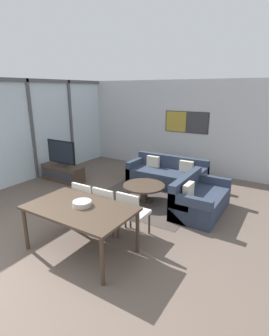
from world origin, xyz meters
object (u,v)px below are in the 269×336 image
object	(u,v)px
sofa_main	(167,175)
fruit_bowl	(82,203)
dining_chair_right	(132,212)
dining_chair_left	(87,201)
sofa_side	(198,200)
dining_table	(80,211)
dining_chair_centre	(108,206)
coffee_table	(144,189)
television	(61,153)
tv_console	(63,173)

from	to	relation	value
sofa_main	fruit_bowl	world-z (taller)	fruit_bowl
dining_chair_right	dining_chair_left	bearing A→B (deg)	-176.73
sofa_side	dining_table	size ratio (longest dim) A/B	0.92
sofa_side	dining_chair_centre	distance (m)	2.03
dining_chair_left	sofa_side	bearing A→B (deg)	46.58
dining_table	fruit_bowl	size ratio (longest dim) A/B	5.69
coffee_table	television	bearing A→B (deg)	179.80
fruit_bowl	dining_chair_right	bearing A→B (deg)	54.83
television	tv_console	bearing A→B (deg)	-90.00
sofa_side	dining_chair_right	size ratio (longest dim) A/B	1.78
sofa_main	dining_chair_right	world-z (taller)	dining_chair_right
tv_console	dining_chair_right	distance (m)	3.61
tv_console	television	distance (m)	0.58
tv_console	coffee_table	size ratio (longest dim) A/B	1.36
dining_chair_centre	coffee_table	bearing A→B (deg)	94.75
tv_console	dining_chair_left	bearing A→B (deg)	-33.95
dining_table	fruit_bowl	xyz separation A→B (m)	(0.00, 0.06, 0.12)
tv_console	sofa_side	size ratio (longest dim) A/B	0.85
tv_console	television	size ratio (longest dim) A/B	1.31
sofa_side	dining_table	world-z (taller)	dining_table
sofa_side	dining_chair_left	bearing A→B (deg)	136.58
television	coffee_table	xyz separation A→B (m)	(2.66, -0.01, -0.51)
coffee_table	fruit_bowl	world-z (taller)	fruit_bowl
coffee_table	dining_chair_left	xyz separation A→B (m)	(-0.36, -1.54, 0.20)
television	dining_table	bearing A→B (deg)	-38.78
television	sofa_side	size ratio (longest dim) A/B	0.64
tv_console	sofa_main	world-z (taller)	sofa_main
sofa_main	dining_chair_left	size ratio (longest dim) A/B	2.38
tv_console	dining_chair_centre	bearing A→B (deg)	-28.89
coffee_table	fruit_bowl	distance (m)	2.24
coffee_table	dining_chair_centre	xyz separation A→B (m)	(0.13, -1.53, 0.20)
television	fruit_bowl	size ratio (longest dim) A/B	3.36
dining_chair_centre	fruit_bowl	world-z (taller)	dining_chair_centre
sofa_main	dining_chair_centre	xyz separation A→B (m)	(0.13, -2.82, 0.24)
sofa_side	dining_table	xyz separation A→B (m)	(-1.11, -2.38, 0.43)
sofa_main	dining_chair_centre	bearing A→B (deg)	-87.41
sofa_side	coffee_table	size ratio (longest dim) A/B	1.60
dining_chair_right	television	bearing A→B (deg)	155.42
fruit_bowl	dining_chair_centre	bearing A→B (deg)	90.13
sofa_main	coffee_table	world-z (taller)	sofa_main
fruit_bowl	tv_console	bearing A→B (deg)	141.98
sofa_main	dining_table	xyz separation A→B (m)	(0.13, -3.52, 0.43)
fruit_bowl	sofa_side	bearing A→B (deg)	64.38
television	coffee_table	distance (m)	2.71
sofa_main	dining_table	world-z (taller)	dining_table
television	dining_table	world-z (taller)	television
sofa_main	dining_chair_right	bearing A→B (deg)	-77.57
dining_table	fruit_bowl	bearing A→B (deg)	88.53
dining_chair_left	dining_chair_right	size ratio (longest dim) A/B	1.00
sofa_side	dining_chair_right	xyz separation A→B (m)	(-0.63, -1.63, 0.24)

